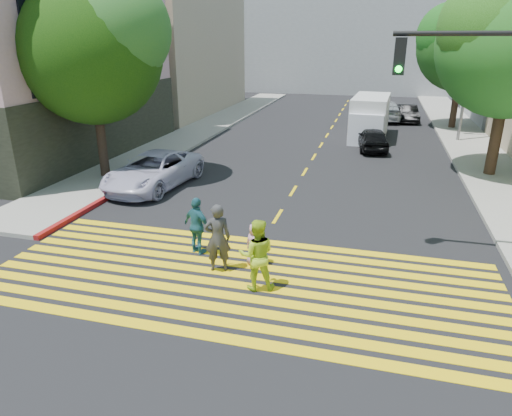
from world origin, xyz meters
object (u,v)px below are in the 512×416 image
at_px(pedestrian_woman, 257,255).
at_px(dark_car_parked, 407,113).
at_px(pedestrian_man, 218,238).
at_px(white_van, 369,119).
at_px(white_sedan, 154,170).
at_px(dark_car_near, 372,139).
at_px(tree_left, 92,45).
at_px(silver_car, 385,111).
at_px(tree_right_far, 466,40).
at_px(pedestrian_child, 255,244).
at_px(pedestrian_extra, 197,226).

relative_size(pedestrian_woman, dark_car_parked, 0.49).
bearing_deg(pedestrian_man, white_van, -119.30).
height_order(pedestrian_man, dark_car_parked, pedestrian_man).
bearing_deg(white_sedan, dark_car_near, 52.87).
xyz_separation_m(tree_left, silver_car, (12.09, 19.41, -4.99)).
bearing_deg(tree_left, white_van, 47.39).
bearing_deg(pedestrian_woman, white_sedan, -63.95).
height_order(tree_right_far, white_sedan, tree_right_far).
height_order(dark_car_near, silver_car, silver_car).
distance_m(pedestrian_man, pedestrian_child, 1.10).
bearing_deg(tree_left, dark_car_near, 37.62).
distance_m(pedestrian_man, white_sedan, 8.16).
bearing_deg(pedestrian_woman, pedestrian_extra, -50.90).
distance_m(tree_right_far, white_van, 8.66).
bearing_deg(pedestrian_child, silver_car, -79.17).
bearing_deg(pedestrian_child, white_van, -79.11).
bearing_deg(pedestrian_child, pedestrian_extra, 9.21).
height_order(silver_car, white_van, white_van).
relative_size(pedestrian_woman, silver_car, 0.37).
bearing_deg(dark_car_parked, white_van, -116.39).
bearing_deg(dark_car_near, dark_car_parked, -110.87).
bearing_deg(tree_right_far, pedestrian_woman, -107.40).
bearing_deg(dark_car_near, pedestrian_extra, 64.66).
height_order(tree_right_far, white_van, tree_right_far).
bearing_deg(silver_car, white_van, 75.21).
xyz_separation_m(pedestrian_child, silver_car, (3.43, 25.83, 0.11)).
bearing_deg(pedestrian_woman, tree_left, -56.45).
bearing_deg(pedestrian_extra, silver_car, -76.45).
height_order(tree_right_far, pedestrian_extra, tree_right_far).
xyz_separation_m(pedestrian_woman, white_sedan, (-6.38, 7.02, -0.21)).
bearing_deg(pedestrian_child, tree_left, -18.15).
distance_m(pedestrian_extra, white_sedan, 6.92).
distance_m(pedestrian_child, dark_car_parked, 26.08).
height_order(pedestrian_man, silver_car, pedestrian_man).
distance_m(pedestrian_woman, pedestrian_child, 1.31).
bearing_deg(white_sedan, pedestrian_woman, -41.92).
height_order(white_sedan, dark_car_near, white_sedan).
height_order(pedestrian_man, pedestrian_child, pedestrian_man).
xyz_separation_m(pedestrian_extra, dark_car_parked, (6.88, 25.29, -0.24)).
distance_m(white_sedan, dark_car_parked, 22.68).
bearing_deg(pedestrian_woman, dark_car_near, -114.50).
xyz_separation_m(dark_car_parked, white_van, (-2.63, -7.10, 0.61)).
distance_m(pedestrian_woman, silver_car, 27.22).
relative_size(pedestrian_extra, dark_car_parked, 0.46).
xyz_separation_m(pedestrian_man, dark_car_parked, (5.95, 26.14, -0.34)).
xyz_separation_m(tree_right_far, silver_car, (-4.61, 2.62, -5.11)).
bearing_deg(white_van, tree_right_far, 43.19).
bearing_deg(dark_car_parked, silver_car, 165.68).
xyz_separation_m(white_sedan, dark_car_parked, (11.08, 19.79, -0.10)).
distance_m(tree_left, white_sedan, 5.70).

